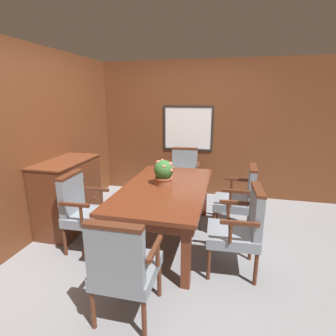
# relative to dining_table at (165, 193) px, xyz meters

# --- Properties ---
(ground_plane) EXTENTS (14.00, 14.00, 0.00)m
(ground_plane) POSITION_rel_dining_table_xyz_m (0.01, -0.11, -0.63)
(ground_plane) COLOR gray
(wall_back) EXTENTS (7.20, 0.08, 2.45)m
(wall_back) POSITION_rel_dining_table_xyz_m (0.01, 1.84, 0.59)
(wall_back) COLOR brown
(wall_back) RESTS_ON ground_plane
(wall_left) EXTENTS (0.06, 7.20, 2.45)m
(wall_left) POSITION_rel_dining_table_xyz_m (-1.68, -0.11, 0.59)
(wall_left) COLOR brown
(wall_left) RESTS_ON ground_plane
(dining_table) EXTENTS (1.04, 1.89, 0.73)m
(dining_table) POSITION_rel_dining_table_xyz_m (0.00, 0.00, 0.00)
(dining_table) COLOR maroon
(dining_table) RESTS_ON ground_plane
(chair_right_near) EXTENTS (0.55, 0.56, 0.94)m
(chair_right_near) POSITION_rel_dining_table_xyz_m (0.92, -0.45, -0.12)
(chair_right_near) COLOR #562B19
(chair_right_near) RESTS_ON ground_plane
(chair_head_far) EXTENTS (0.57, 0.56, 0.94)m
(chair_head_far) POSITION_rel_dining_table_xyz_m (-0.00, 1.37, -0.12)
(chair_head_far) COLOR #562B19
(chair_head_far) RESTS_ON ground_plane
(chair_head_near) EXTENTS (0.54, 0.53, 0.94)m
(chair_head_near) POSITION_rel_dining_table_xyz_m (-0.01, -1.33, -0.12)
(chair_head_near) COLOR #562B19
(chair_head_near) RESTS_ON ground_plane
(chair_right_far) EXTENTS (0.53, 0.55, 0.94)m
(chair_right_far) POSITION_rel_dining_table_xyz_m (0.93, 0.42, -0.12)
(chair_right_far) COLOR #562B19
(chair_right_far) RESTS_ON ground_plane
(chair_left_near) EXTENTS (0.54, 0.55, 0.94)m
(chair_left_near) POSITION_rel_dining_table_xyz_m (-0.91, -0.42, -0.12)
(chair_left_near) COLOR #562B19
(chair_left_near) RESTS_ON ground_plane
(potted_plant) EXTENTS (0.27, 0.25, 0.33)m
(potted_plant) POSITION_rel_dining_table_xyz_m (-0.04, 0.07, 0.26)
(potted_plant) COLOR #9E5638
(potted_plant) RESTS_ON dining_table
(sideboard_cabinet) EXTENTS (0.52, 0.99, 0.98)m
(sideboard_cabinet) POSITION_rel_dining_table_xyz_m (-1.39, 0.00, -0.14)
(sideboard_cabinet) COLOR brown
(sideboard_cabinet) RESTS_ON ground_plane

